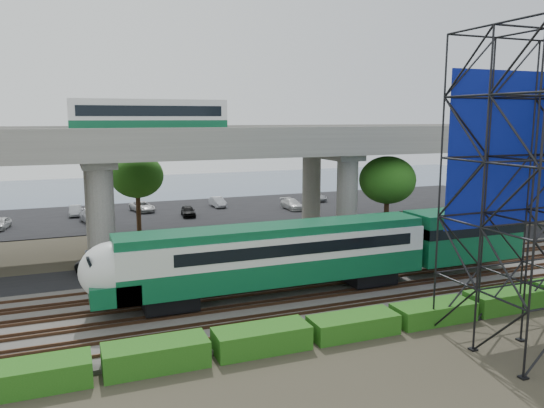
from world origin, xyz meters
name	(u,v)px	position (x,y,z in m)	size (l,w,h in m)	color
ground	(301,309)	(0.00, 0.00, 0.00)	(140.00, 140.00, 0.00)	#474233
ballast_bed	(287,297)	(0.00, 2.00, 0.10)	(90.00, 12.00, 0.20)	slate
service_road	(244,263)	(0.00, 10.50, 0.04)	(90.00, 5.00, 0.08)	black
parking_lot	(180,212)	(0.00, 34.00, 0.04)	(90.00, 18.00, 0.08)	black
harbor_water	(151,189)	(0.00, 56.00, 0.01)	(140.00, 40.00, 0.03)	#42536D
rail_tracks	(287,294)	(0.00, 2.00, 0.28)	(90.00, 9.52, 0.16)	#472D1E
commuter_train	(309,251)	(1.42, 2.00, 2.88)	(29.30, 3.06, 4.30)	black
overpass	(217,151)	(-0.43, 16.00, 8.21)	(80.00, 12.00, 12.40)	#9E9B93
hedge_strip	(353,324)	(1.01, -4.30, 0.56)	(34.60, 1.80, 1.20)	#1E5814
trees	(166,185)	(-4.67, 16.17, 5.57)	(40.94, 16.94, 7.69)	#382314
suv	(109,264)	(-9.76, 11.41, 0.70)	(2.05, 4.45, 1.24)	black
parked_cars	(181,208)	(-0.01, 33.38, 0.68)	(39.04, 9.69, 1.32)	silver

